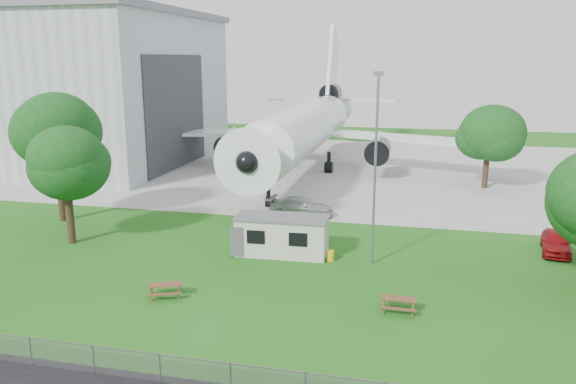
% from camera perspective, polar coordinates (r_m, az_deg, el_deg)
% --- Properties ---
extents(ground, '(160.00, 160.00, 0.00)m').
position_cam_1_polar(ground, '(32.77, -7.11, -9.80)').
color(ground, '#2F7521').
extents(concrete_apron, '(120.00, 46.00, 0.03)m').
position_cam_1_polar(concrete_apron, '(68.26, 3.89, 2.54)').
color(concrete_apron, '#B7B7B2').
rests_on(concrete_apron, ground).
extents(hangar, '(43.00, 31.00, 18.55)m').
position_cam_1_polar(hangar, '(80.61, -24.39, 9.79)').
color(hangar, '#B2B7BC').
rests_on(hangar, ground).
extents(airliner, '(46.36, 47.73, 17.69)m').
position_cam_1_polar(airliner, '(65.73, 1.93, 6.77)').
color(airliner, white).
rests_on(airliner, ground).
extents(site_cabin, '(6.80, 2.94, 2.62)m').
position_cam_1_polar(site_cabin, '(37.71, -0.59, -4.42)').
color(site_cabin, '#BCB8B0').
rests_on(site_cabin, ground).
extents(picnic_west, '(2.23, 2.06, 0.76)m').
position_cam_1_polar(picnic_west, '(32.33, -12.34, -10.36)').
color(picnic_west, brown).
rests_on(picnic_west, ground).
extents(picnic_east, '(1.82, 1.53, 0.76)m').
position_cam_1_polar(picnic_east, '(30.47, 11.11, -11.82)').
color(picnic_east, brown).
rests_on(picnic_east, ground).
extents(fence, '(58.00, 0.04, 1.30)m').
position_cam_1_polar(fence, '(25.08, -14.96, -17.95)').
color(fence, gray).
rests_on(fence, ground).
extents(lamp_mast, '(0.16, 0.16, 12.00)m').
position_cam_1_polar(lamp_mast, '(35.15, 8.83, 2.00)').
color(lamp_mast, slate).
rests_on(lamp_mast, ground).
extents(tree_west_big, '(7.15, 7.15, 10.90)m').
position_cam_1_polar(tree_west_big, '(47.98, -22.61, 5.74)').
color(tree_west_big, '#382619').
rests_on(tree_west_big, ground).
extents(tree_west_small, '(6.13, 6.13, 8.80)m').
position_cam_1_polar(tree_west_small, '(41.89, -21.71, 2.63)').
color(tree_west_small, '#382619').
rests_on(tree_west_small, ground).
extents(tree_far_apron, '(6.78, 6.78, 8.72)m').
position_cam_1_polar(tree_far_apron, '(59.75, 19.70, 5.38)').
color(tree_far_apron, '#382619').
rests_on(tree_far_apron, ground).
extents(car_ne_hatch, '(2.41, 4.66, 1.52)m').
position_cam_1_polar(car_ne_hatch, '(42.16, 25.57, -4.63)').
color(car_ne_hatch, maroon).
rests_on(car_ne_hatch, ground).
extents(car_apron_van, '(5.39, 2.37, 1.54)m').
position_cam_1_polar(car_apron_van, '(46.94, 1.37, -1.52)').
color(car_apron_van, '#ACAFB4').
rests_on(car_apron_van, ground).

